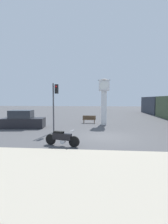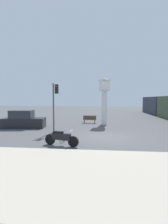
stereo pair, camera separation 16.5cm
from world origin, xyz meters
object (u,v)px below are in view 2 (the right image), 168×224
traffic_light (55,99)px  parked_car (23,120)px  motorcycle (61,138)px  bench (90,119)px  clock_tower (104,94)px

traffic_light → parked_car: bearing=151.6°
motorcycle → bench: bearing=99.9°
parked_car → traffic_light: bearing=-35.4°
traffic_light → motorcycle: bearing=-70.2°
motorcycle → clock_tower: bearing=89.3°
motorcycle → parked_car: 8.54m
clock_tower → bench: bearing=150.6°
motorcycle → clock_tower: size_ratio=0.43×
bench → parked_car: size_ratio=0.36×
motorcycle → parked_car: (-5.52, 6.51, 0.26)m
clock_tower → parked_car: bearing=-159.6°
traffic_light → bench: (2.59, 6.21, -2.47)m
motorcycle → parked_car: bearing=145.7°
parked_car → bench: bearing=25.0°
bench → traffic_light: bearing=-112.6°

